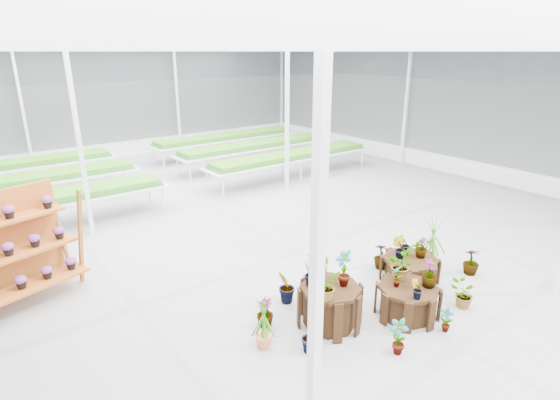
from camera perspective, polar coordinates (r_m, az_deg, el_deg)
ground_plane at (r=9.39m, az=1.66°, el=-7.73°), size 24.00×24.00×0.00m
greenhouse_shell at (r=8.62m, az=1.80°, el=5.76°), size 18.00×24.00×4.50m
steel_frame at (r=8.62m, az=1.80°, el=5.76°), size 18.00×24.00×4.50m
nursery_benches at (r=15.17m, az=-15.76°, el=3.70°), size 16.00×7.00×0.84m
plinth_tall at (r=7.22m, az=6.52°, el=-13.56°), size 1.24×1.24×0.69m
plinth_mid at (r=7.73m, az=16.28°, el=-12.56°), size 1.14×1.14×0.54m
plinth_low at (r=8.82m, az=16.55°, el=-8.69°), size 1.11×1.11×0.48m
shelf_rack at (r=8.79m, az=-30.73°, el=-5.46°), size 2.04×1.43×1.95m
nursery_plants at (r=7.96m, az=12.64°, el=-9.13°), size 4.99×2.68×1.30m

